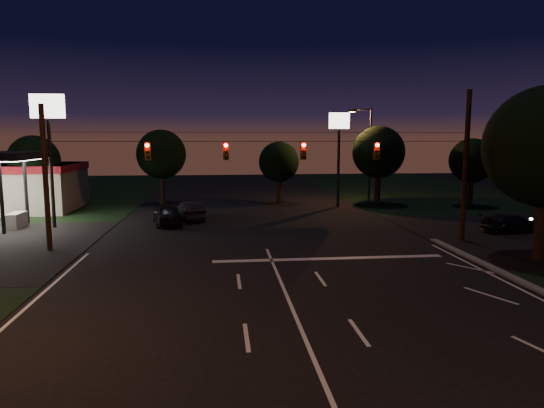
{
  "coord_description": "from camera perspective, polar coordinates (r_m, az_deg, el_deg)",
  "views": [
    {
      "loc": [
        -2.56,
        -12.44,
        6.18
      ],
      "look_at": [
        -0.06,
        10.73,
        3.0
      ],
      "focal_mm": 32.0,
      "sensor_mm": 36.0,
      "label": 1
    }
  ],
  "objects": [
    {
      "name": "ground",
      "position": [
        14.12,
        5.16,
        -18.2
      ],
      "size": [
        140.0,
        140.0,
        0.0
      ],
      "primitive_type": "plane",
      "color": "black",
      "rests_on": "ground"
    },
    {
      "name": "stop_bar",
      "position": [
        25.34,
        6.74,
        -6.39
      ],
      "size": [
        12.0,
        0.5,
        0.01
      ],
      "primitive_type": "cube",
      "color": "silver",
      "rests_on": "ground"
    },
    {
      "name": "utility_pole_right",
      "position": [
        31.67,
        21.41,
        -4.03
      ],
      "size": [
        0.3,
        0.3,
        9.0
      ],
      "primitive_type": "cylinder",
      "color": "black",
      "rests_on": "ground"
    },
    {
      "name": "utility_pole_left",
      "position": [
        29.67,
        -24.66,
        -4.97
      ],
      "size": [
        0.28,
        0.28,
        8.0
      ],
      "primitive_type": "cylinder",
      "color": "black",
      "rests_on": "ground"
    },
    {
      "name": "signal_span",
      "position": [
        27.53,
        -0.83,
        6.36
      ],
      "size": [
        24.0,
        0.4,
        1.56
      ],
      "color": "black",
      "rests_on": "ground"
    },
    {
      "name": "pole_sign_left_near",
      "position": [
        36.3,
        -24.81,
        8.32
      ],
      "size": [
        2.2,
        0.3,
        9.1
      ],
      "color": "black",
      "rests_on": "ground"
    },
    {
      "name": "pole_sign_right",
      "position": [
        43.74,
        7.89,
        7.77
      ],
      "size": [
        1.8,
        0.3,
        8.4
      ],
      "color": "black",
      "rests_on": "ground"
    },
    {
      "name": "street_light_right_far",
      "position": [
        46.54,
        11.16,
        6.46
      ],
      "size": [
        2.2,
        0.35,
        9.0
      ],
      "color": "black",
      "rests_on": "ground"
    },
    {
      "name": "tree_far_a",
      "position": [
        45.31,
        -26.14,
        4.54
      ],
      "size": [
        4.2,
        4.2,
        6.42
      ],
      "color": "black",
      "rests_on": "ground"
    },
    {
      "name": "tree_far_b",
      "position": [
        46.91,
        -12.85,
        5.65
      ],
      "size": [
        4.6,
        4.6,
        6.98
      ],
      "color": "black",
      "rests_on": "ground"
    },
    {
      "name": "tree_far_c",
      "position": [
        45.94,
        0.82,
        4.92
      ],
      "size": [
        3.8,
        3.8,
        5.86
      ],
      "color": "black",
      "rests_on": "ground"
    },
    {
      "name": "tree_far_d",
      "position": [
        45.97,
        12.4,
        5.89
      ],
      "size": [
        4.8,
        4.8,
        7.3
      ],
      "color": "black",
      "rests_on": "ground"
    },
    {
      "name": "tree_far_e",
      "position": [
        47.33,
        22.42,
        4.68
      ],
      "size": [
        4.0,
        4.0,
        6.18
      ],
      "color": "black",
      "rests_on": "ground"
    },
    {
      "name": "car_oncoming_a",
      "position": [
        35.48,
        -12.2,
        -1.18
      ],
      "size": [
        2.71,
        4.8,
        1.54
      ],
      "primitive_type": "imported",
      "rotation": [
        0.0,
        0.0,
        3.35
      ],
      "color": "black",
      "rests_on": "ground"
    },
    {
      "name": "car_oncoming_b",
      "position": [
        37.39,
        -9.54,
        -0.79
      ],
      "size": [
        2.46,
        4.39,
        1.37
      ],
      "primitive_type": "imported",
      "rotation": [
        0.0,
        0.0,
        3.4
      ],
      "color": "black",
      "rests_on": "ground"
    },
    {
      "name": "car_cross",
      "position": [
        35.68,
        26.44,
        -2.03
      ],
      "size": [
        4.41,
        2.28,
        1.22
      ],
      "primitive_type": "imported",
      "rotation": [
        0.0,
        0.0,
        1.71
      ],
      "color": "black",
      "rests_on": "ground"
    }
  ]
}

